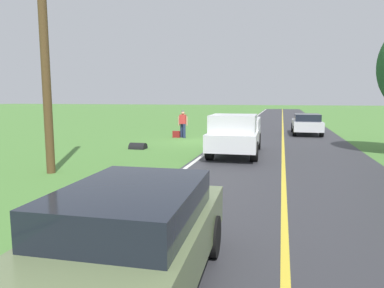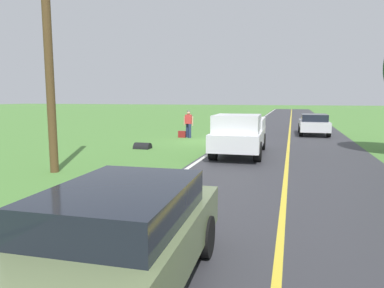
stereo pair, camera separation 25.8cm
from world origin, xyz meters
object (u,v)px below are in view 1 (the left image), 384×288
sedan_ahead_same_lane (128,240)px  utility_pole_roadside (44,41)px  pickup_truck_passing (235,133)px  suitcase_carried (176,134)px  hitchhiker_walking (183,122)px  sedan_near_oncoming (307,123)px

sedan_ahead_same_lane → utility_pole_roadside: bearing=-47.4°
pickup_truck_passing → sedan_ahead_same_lane: (-0.13, 11.48, -0.21)m
utility_pole_roadside → sedan_ahead_same_lane: bearing=132.6°
utility_pole_roadside → suitcase_carried: bearing=-95.4°
suitcase_carried → pickup_truck_passing: (-4.49, 5.79, 0.75)m
suitcase_carried → pickup_truck_passing: size_ratio=0.08×
hitchhiker_walking → sedan_ahead_same_lane: size_ratio=0.39×
sedan_near_oncoming → hitchhiker_walking: bearing=27.6°
pickup_truck_passing → sedan_ahead_same_lane: 11.48m
suitcase_carried → hitchhiker_walking: bearing=100.9°
suitcase_carried → sedan_near_oncoming: 9.15m
sedan_near_oncoming → utility_pole_roadside: utility_pole_roadside is taller
pickup_truck_passing → sedan_ahead_same_lane: pickup_truck_passing is taller
hitchhiker_walking → sedan_ahead_same_lane: (-4.20, 17.36, -0.23)m
hitchhiker_walking → suitcase_carried: 0.88m
sedan_ahead_same_lane → suitcase_carried: bearing=-75.0°
suitcase_carried → sedan_near_oncoming: sedan_near_oncoming is taller
suitcase_carried → utility_pole_roadside: 11.89m
hitchhiker_walking → suitcase_carried: size_ratio=3.80×
suitcase_carried → sedan_ahead_same_lane: sedan_ahead_same_lane is taller
sedan_near_oncoming → sedan_ahead_same_lane: size_ratio=0.99×
pickup_truck_passing → suitcase_carried: bearing=-52.2°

